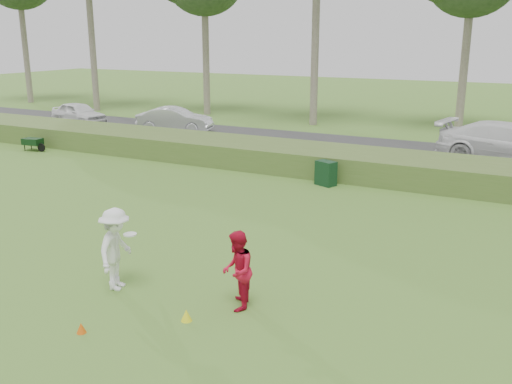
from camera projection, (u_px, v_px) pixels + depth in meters
The scene contains 12 objects.
ground at pixel (164, 302), 11.40m from camera, with size 120.00×120.00×0.00m, color #407025.
reed_strip at pixel (353, 163), 21.56m from camera, with size 80.00×3.00×0.90m, color #436227.
park_road at pixel (387, 151), 25.95m from camera, with size 80.00×6.00×0.06m, color #2D2D2D.
player_white at pixel (116, 249), 11.80m from camera, with size 0.99×1.26×1.75m.
player_red at pixel (237, 271), 10.96m from camera, with size 0.76×0.59×1.57m, color red.
cone_orange at pixel (81, 328), 10.20m from camera, with size 0.18×0.18×0.19m, color #DC550B.
cone_yellow at pixel (186, 315), 10.62m from camera, with size 0.21×0.21×0.23m, color yellow.
utility_cabinet at pixel (326, 173), 20.10m from camera, with size 0.70×0.44×0.87m, color #11331B.
wheelbarrow at pixel (33, 142), 26.08m from camera, with size 1.18×0.63×0.57m.
car_left at pixel (79, 113), 33.29m from camera, with size 1.52×3.77×1.29m, color white.
car_mid at pixel (175, 120), 30.71m from camera, with size 1.40×4.02×1.33m, color silver.
car_right at pixel (511, 144), 23.00m from camera, with size 2.33×5.72×1.66m, color white.
Camera 1 is at (6.40, -8.40, 5.17)m, focal length 40.00 mm.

